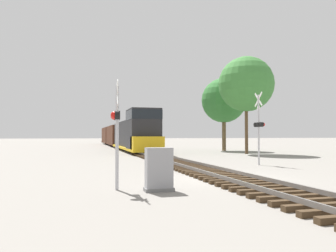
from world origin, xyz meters
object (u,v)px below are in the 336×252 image
(freight_train, at_px, (121,135))
(crossing_signal_far, at_px, (259,125))
(tree_mid_background, at_px, (224,101))
(relay_cabinet, at_px, (159,170))
(crossing_signal_near, at_px, (116,123))
(tree_far_right, at_px, (246,84))

(freight_train, bearing_deg, crossing_signal_far, -81.60)
(tree_mid_background, bearing_deg, freight_train, 126.78)
(crossing_signal_far, relative_size, relay_cabinet, 3.16)
(freight_train, xyz_separation_m, crossing_signal_near, (-4.96, -40.77, 0.41))
(relay_cabinet, bearing_deg, tree_far_right, 54.54)
(tree_far_right, relative_size, tree_mid_background, 1.11)
(crossing_signal_near, height_order, tree_mid_background, tree_mid_background)
(crossing_signal_far, relative_size, tree_mid_background, 0.52)
(freight_train, relative_size, crossing_signal_far, 10.17)
(crossing_signal_far, distance_m, tree_far_right, 13.77)
(tree_mid_background, bearing_deg, crossing_signal_far, -108.19)
(crossing_signal_far, height_order, tree_far_right, tree_far_right)
(relay_cabinet, bearing_deg, tree_mid_background, 61.12)
(freight_train, bearing_deg, tree_mid_background, -53.22)
(tree_mid_background, bearing_deg, crossing_signal_near, -121.73)
(crossing_signal_far, bearing_deg, tree_mid_background, -17.86)
(freight_train, xyz_separation_m, tree_far_right, (10.42, -21.76, 5.29))
(freight_train, bearing_deg, crossing_signal_near, -96.94)
(crossing_signal_far, xyz_separation_m, tree_far_right, (5.47, 11.74, 4.66))
(crossing_signal_near, distance_m, relay_cabinet, 2.22)
(crossing_signal_near, relative_size, crossing_signal_far, 0.81)
(crossing_signal_far, distance_m, relay_cabinet, 11.76)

